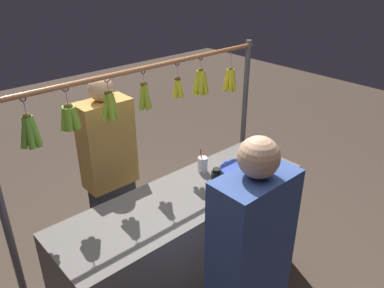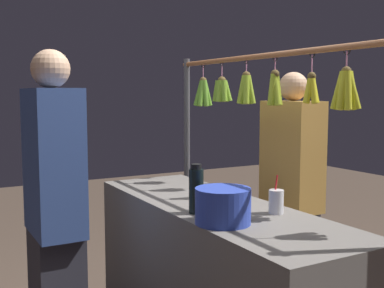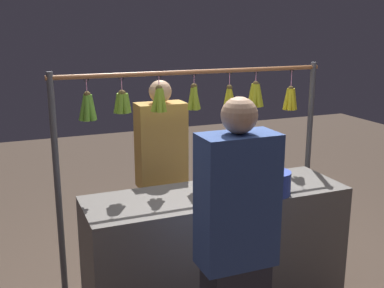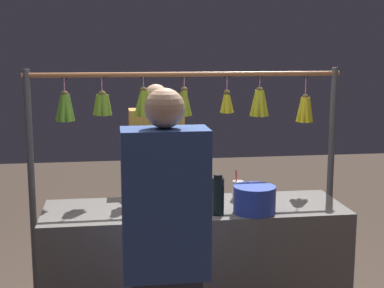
# 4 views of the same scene
# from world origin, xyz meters

# --- Properties ---
(market_counter) EXTENTS (1.84, 0.58, 0.91)m
(market_counter) POSITION_xyz_m (0.00, 0.00, 0.46)
(market_counter) COLOR #66605B
(market_counter) RESTS_ON ground
(display_rack) EXTENTS (2.10, 0.13, 1.74)m
(display_rack) POSITION_xyz_m (0.02, -0.39, 1.29)
(display_rack) COLOR #4C4C51
(display_rack) RESTS_ON ground
(water_bottle) EXTENTS (0.07, 0.07, 0.24)m
(water_bottle) POSITION_xyz_m (-0.11, 0.18, 1.03)
(water_bottle) COLOR black
(water_bottle) RESTS_ON market_counter
(blue_bucket) EXTENTS (0.25, 0.25, 0.16)m
(blue_bucket) POSITION_xyz_m (-0.33, 0.17, 0.99)
(blue_bucket) COLOR #2C42AD
(blue_bucket) RESTS_ON market_counter
(drink_cup) EXTENTS (0.07, 0.07, 0.19)m
(drink_cup) POSITION_xyz_m (-0.30, -0.15, 0.97)
(drink_cup) COLOR silver
(drink_cup) RESTS_ON market_counter
(vendor_person) EXTENTS (0.39, 0.21, 1.62)m
(vendor_person) POSITION_xyz_m (0.18, -0.67, 0.80)
(vendor_person) COLOR #2D2D38
(vendor_person) RESTS_ON ground
(customer_person) EXTENTS (0.40, 0.22, 1.70)m
(customer_person) POSITION_xyz_m (0.25, 0.77, 0.84)
(customer_person) COLOR #2D2D38
(customer_person) RESTS_ON ground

